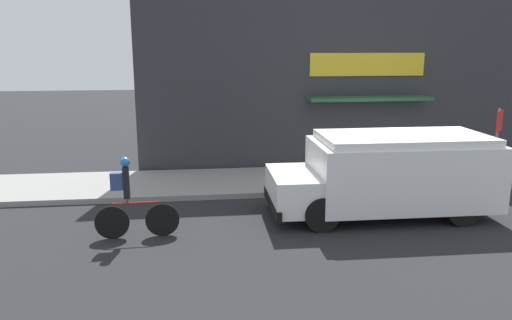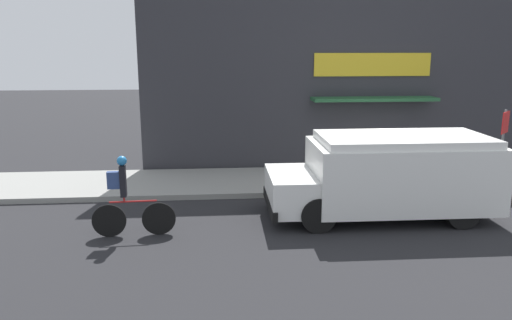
{
  "view_description": "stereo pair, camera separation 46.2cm",
  "coord_description": "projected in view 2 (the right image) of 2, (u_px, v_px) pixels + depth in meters",
  "views": [
    {
      "loc": [
        -5.41,
        -12.65,
        3.97
      ],
      "look_at": [
        -3.92,
        -0.2,
        1.1
      ],
      "focal_mm": 35.0,
      "sensor_mm": 36.0,
      "label": 1
    },
    {
      "loc": [
        -4.95,
        -12.7,
        3.97
      ],
      "look_at": [
        -3.92,
        -0.2,
        1.1
      ],
      "focal_mm": 35.0,
      "sensor_mm": 36.0,
      "label": 2
    }
  ],
  "objects": [
    {
      "name": "school_bus",
      "position": [
        389.0,
        174.0,
        11.73
      ],
      "size": [
        5.28,
        2.68,
        1.95
      ],
      "rotation": [
        0.0,
        0.0,
        -0.01
      ],
      "color": "white",
      "rests_on": "ground_plane"
    },
    {
      "name": "cyclist",
      "position": [
        127.0,
        199.0,
        10.51
      ],
      "size": [
        1.75,
        0.21,
        1.76
      ],
      "rotation": [
        0.0,
        0.0,
        0.05
      ],
      "color": "black",
      "rests_on": "ground_plane"
    },
    {
      "name": "ground_plane",
      "position": [
        398.0,
        195.0,
        13.62
      ],
      "size": [
        70.0,
        70.0,
        0.0
      ],
      "primitive_type": "plane",
      "color": "#232326"
    },
    {
      "name": "sidewalk",
      "position": [
        381.0,
        179.0,
        15.0
      ],
      "size": [
        28.0,
        2.87,
        0.15
      ],
      "color": "gray",
      "rests_on": "ground_plane"
    },
    {
      "name": "storefront",
      "position": [
        369.0,
        83.0,
        15.97
      ],
      "size": [
        14.55,
        0.94,
        5.63
      ],
      "color": "#2D2D33",
      "rests_on": "ground_plane"
    },
    {
      "name": "stop_sign_post",
      "position": [
        504.0,
        135.0,
        13.85
      ],
      "size": [
        0.45,
        0.45,
        2.12
      ],
      "color": "slate",
      "rests_on": "sidewalk"
    }
  ]
}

